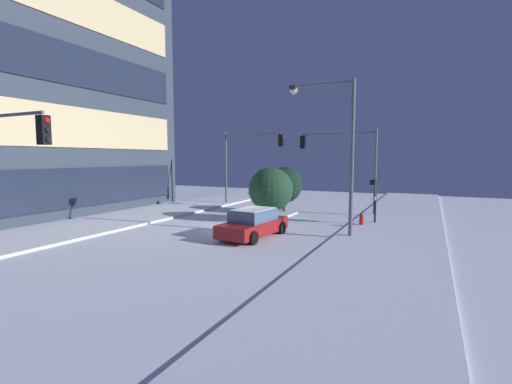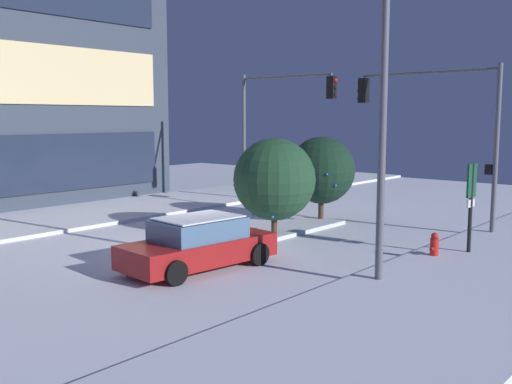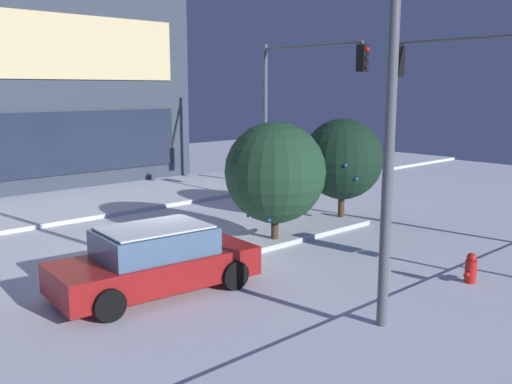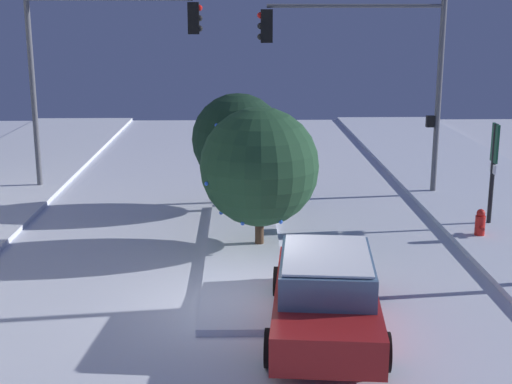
{
  "view_description": "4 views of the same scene",
  "coord_description": "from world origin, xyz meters",
  "px_view_note": "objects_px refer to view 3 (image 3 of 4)",
  "views": [
    {
      "loc": [
        -18.19,
        -10.12,
        4.17
      ],
      "look_at": [
        1.26,
        -0.73,
        2.12
      ],
      "focal_mm": 25.54,
      "sensor_mm": 36.0,
      "label": 1
    },
    {
      "loc": [
        -12.67,
        -13.66,
        4.29
      ],
      "look_at": [
        3.89,
        0.45,
        1.51
      ],
      "focal_mm": 41.54,
      "sensor_mm": 36.0,
      "label": 2
    },
    {
      "loc": [
        -7.84,
        -12.19,
        4.47
      ],
      "look_at": [
        4.74,
        1.39,
        1.1
      ],
      "focal_mm": 40.05,
      "sensor_mm": 36.0,
      "label": 3
    },
    {
      "loc": [
        -13.4,
        -0.2,
        5.68
      ],
      "look_at": [
        4.49,
        -0.63,
        1.23
      ],
      "focal_mm": 49.93,
      "sensor_mm": 36.0,
      "label": 4
    }
  ],
  "objects_px": {
    "traffic_light_corner_far_right": "(302,87)",
    "traffic_light_corner_near_right": "(488,94)",
    "car_near": "(155,261)",
    "decorated_tree_left_of_median": "(275,173)",
    "street_lamp_arched": "(349,43)",
    "decorated_tree_median": "(343,159)",
    "fire_hydrant": "(471,271)"
  },
  "relations": [
    {
      "from": "street_lamp_arched",
      "to": "decorated_tree_median",
      "type": "xyz_separation_m",
      "value": [
        6.65,
        5.36,
        -3.16
      ]
    },
    {
      "from": "traffic_light_corner_far_right",
      "to": "fire_hydrant",
      "type": "xyz_separation_m",
      "value": [
        -5.95,
        -10.71,
        -4.12
      ]
    },
    {
      "from": "decorated_tree_left_of_median",
      "to": "car_near",
      "type": "bearing_deg",
      "value": -167.29
    },
    {
      "from": "street_lamp_arched",
      "to": "car_near",
      "type": "bearing_deg",
      "value": 23.17
    },
    {
      "from": "decorated_tree_median",
      "to": "decorated_tree_left_of_median",
      "type": "height_order",
      "value": "decorated_tree_left_of_median"
    },
    {
      "from": "car_near",
      "to": "decorated_tree_left_of_median",
      "type": "relative_size",
      "value": 1.33
    },
    {
      "from": "traffic_light_corner_far_right",
      "to": "street_lamp_arched",
      "type": "xyz_separation_m",
      "value": [
        -9.44,
        -9.82,
        0.76
      ]
    },
    {
      "from": "car_near",
      "to": "traffic_light_corner_near_right",
      "type": "bearing_deg",
      "value": -8.07
    },
    {
      "from": "traffic_light_corner_near_right",
      "to": "car_near",
      "type": "bearing_deg",
      "value": 76.29
    },
    {
      "from": "traffic_light_corner_near_right",
      "to": "decorated_tree_median",
      "type": "relative_size",
      "value": 1.76
    },
    {
      "from": "car_near",
      "to": "fire_hydrant",
      "type": "relative_size",
      "value": 5.69
    },
    {
      "from": "fire_hydrant",
      "to": "decorated_tree_median",
      "type": "bearing_deg",
      "value": 63.2
    },
    {
      "from": "traffic_light_corner_far_right",
      "to": "traffic_light_corner_near_right",
      "type": "height_order",
      "value": "traffic_light_corner_far_right"
    },
    {
      "from": "street_lamp_arched",
      "to": "fire_hydrant",
      "type": "relative_size",
      "value": 9.75
    },
    {
      "from": "traffic_light_corner_far_right",
      "to": "traffic_light_corner_near_right",
      "type": "bearing_deg",
      "value": -7.49
    },
    {
      "from": "car_near",
      "to": "fire_hydrant",
      "type": "xyz_separation_m",
      "value": [
        5.33,
        -4.66,
        -0.31
      ]
    },
    {
      "from": "traffic_light_corner_far_right",
      "to": "street_lamp_arched",
      "type": "bearing_deg",
      "value": -43.87
    },
    {
      "from": "fire_hydrant",
      "to": "decorated_tree_median",
      "type": "distance_m",
      "value": 7.22
    },
    {
      "from": "car_near",
      "to": "traffic_light_corner_far_right",
      "type": "xyz_separation_m",
      "value": [
        11.28,
        6.05,
        3.81
      ]
    },
    {
      "from": "traffic_light_corner_far_right",
      "to": "decorated_tree_median",
      "type": "distance_m",
      "value": 5.78
    },
    {
      "from": "street_lamp_arched",
      "to": "decorated_tree_median",
      "type": "bearing_deg",
      "value": -54.04
    },
    {
      "from": "car_near",
      "to": "fire_hydrant",
      "type": "height_order",
      "value": "car_near"
    },
    {
      "from": "traffic_light_corner_near_right",
      "to": "fire_hydrant",
      "type": "distance_m",
      "value": 6.58
    },
    {
      "from": "traffic_light_corner_far_right",
      "to": "decorated_tree_left_of_median",
      "type": "height_order",
      "value": "traffic_light_corner_far_right"
    },
    {
      "from": "car_near",
      "to": "fire_hydrant",
      "type": "distance_m",
      "value": 7.08
    },
    {
      "from": "traffic_light_corner_far_right",
      "to": "traffic_light_corner_near_right",
      "type": "distance_m",
      "value": 8.61
    },
    {
      "from": "traffic_light_corner_far_right",
      "to": "traffic_light_corner_near_right",
      "type": "xyz_separation_m",
      "value": [
        -1.12,
        -8.53,
        -0.22
      ]
    },
    {
      "from": "traffic_light_corner_near_right",
      "to": "street_lamp_arched",
      "type": "distance_m",
      "value": 8.47
    },
    {
      "from": "traffic_light_corner_near_right",
      "to": "traffic_light_corner_far_right",
      "type": "bearing_deg",
      "value": -7.49
    },
    {
      "from": "car_near",
      "to": "traffic_light_corner_far_right",
      "type": "bearing_deg",
      "value": 33.88
    },
    {
      "from": "decorated_tree_left_of_median",
      "to": "traffic_light_corner_far_right",
      "type": "bearing_deg",
      "value": 37.44
    },
    {
      "from": "traffic_light_corner_far_right",
      "to": "decorated_tree_median",
      "type": "relative_size",
      "value": 1.83
    }
  ]
}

